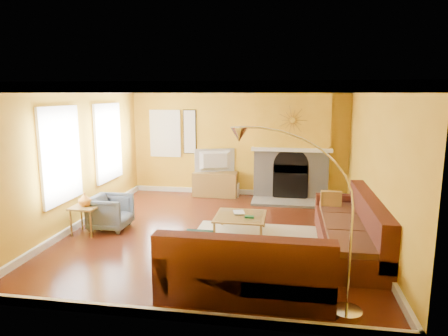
% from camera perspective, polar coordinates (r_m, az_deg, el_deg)
% --- Properties ---
extents(floor, '(5.50, 6.00, 0.02)m').
position_cam_1_polar(floor, '(7.60, -1.01, -9.28)').
color(floor, '#622814').
rests_on(floor, ground).
extents(ceiling, '(5.50, 6.00, 0.02)m').
position_cam_1_polar(ceiling, '(7.15, -1.08, 11.69)').
color(ceiling, white).
rests_on(ceiling, ground).
extents(wall_back, '(5.50, 0.02, 2.70)m').
position_cam_1_polar(wall_back, '(10.20, 2.00, 3.70)').
color(wall_back, gold).
rests_on(wall_back, ground).
extents(wall_front, '(5.50, 0.02, 2.70)m').
position_cam_1_polar(wall_front, '(4.40, -8.14, -5.68)').
color(wall_front, gold).
rests_on(wall_front, ground).
extents(wall_left, '(0.02, 6.00, 2.70)m').
position_cam_1_polar(wall_left, '(8.20, -20.38, 1.35)').
color(wall_left, gold).
rests_on(wall_left, ground).
extents(wall_right, '(0.02, 6.00, 2.70)m').
position_cam_1_polar(wall_right, '(7.29, 20.83, 0.23)').
color(wall_right, gold).
rests_on(wall_right, ground).
extents(baseboard, '(5.50, 6.00, 0.12)m').
position_cam_1_polar(baseboard, '(7.58, -1.01, -8.78)').
color(baseboard, white).
rests_on(baseboard, floor).
extents(crown_molding, '(5.50, 6.00, 0.12)m').
position_cam_1_polar(crown_molding, '(7.15, -1.08, 11.13)').
color(crown_molding, white).
rests_on(crown_molding, ceiling).
extents(window_left_near, '(0.06, 1.22, 1.72)m').
position_cam_1_polar(window_left_near, '(9.31, -16.29, 3.55)').
color(window_left_near, white).
rests_on(window_left_near, wall_left).
extents(window_left_far, '(0.06, 1.22, 1.72)m').
position_cam_1_polar(window_left_far, '(7.65, -22.39, 1.73)').
color(window_left_far, white).
rests_on(window_left_far, wall_left).
extents(window_back, '(0.82, 0.06, 1.22)m').
position_cam_1_polar(window_back, '(10.54, -8.37, 4.91)').
color(window_back, white).
rests_on(window_back, wall_back).
extents(wall_art, '(0.34, 0.04, 1.14)m').
position_cam_1_polar(wall_art, '(10.36, -4.92, 5.17)').
color(wall_art, white).
rests_on(wall_art, wall_back).
extents(fireplace, '(1.80, 0.40, 2.70)m').
position_cam_1_polar(fireplace, '(9.91, 9.62, 3.35)').
color(fireplace, '#9F9B96').
rests_on(fireplace, floor).
extents(mantel, '(1.92, 0.22, 0.08)m').
position_cam_1_polar(mantel, '(9.68, 9.61, 2.59)').
color(mantel, white).
rests_on(mantel, fireplace).
extents(hearth, '(1.80, 0.70, 0.06)m').
position_cam_1_polar(hearth, '(9.62, 9.39, -4.87)').
color(hearth, '#9F9B96').
rests_on(hearth, floor).
extents(sunburst, '(0.70, 0.04, 0.70)m').
position_cam_1_polar(sunburst, '(9.62, 9.74, 6.73)').
color(sunburst, olive).
rests_on(sunburst, fireplace).
extents(rug, '(2.40, 1.80, 0.02)m').
position_cam_1_polar(rug, '(7.24, 4.91, -10.20)').
color(rug, beige).
rests_on(rug, floor).
extents(sectional_sofa, '(3.07, 3.67, 0.90)m').
position_cam_1_polar(sectional_sofa, '(6.52, 8.28, -8.53)').
color(sectional_sofa, '#55251B').
rests_on(sectional_sofa, floor).
extents(coffee_table, '(0.92, 0.92, 0.36)m').
position_cam_1_polar(coffee_table, '(7.48, 2.33, -8.06)').
color(coffee_table, white).
rests_on(coffee_table, floor).
extents(media_console, '(1.11, 0.50, 0.61)m').
position_cam_1_polar(media_console, '(10.17, -1.23, -2.29)').
color(media_console, olive).
rests_on(media_console, floor).
extents(tv, '(1.01, 0.48, 0.59)m').
position_cam_1_polar(tv, '(10.05, -1.25, 1.04)').
color(tv, black).
rests_on(tv, media_console).
extents(subwoofer, '(0.31, 0.31, 0.31)m').
position_cam_1_polar(subwoofer, '(10.19, 1.26, -3.13)').
color(subwoofer, white).
rests_on(subwoofer, floor).
extents(armchair, '(0.72, 0.70, 0.66)m').
position_cam_1_polar(armchair, '(8.02, -15.89, -6.09)').
color(armchair, slate).
rests_on(armchair, floor).
extents(side_table, '(0.48, 0.48, 0.53)m').
position_cam_1_polar(side_table, '(7.89, -19.10, -7.01)').
color(side_table, olive).
rests_on(side_table, floor).
extents(vase, '(0.24, 0.24, 0.25)m').
position_cam_1_polar(vase, '(7.79, -19.28, -4.26)').
color(vase, orange).
rests_on(vase, side_table).
extents(book, '(0.26, 0.31, 0.03)m').
position_cam_1_polar(book, '(7.53, 1.38, -6.38)').
color(book, white).
rests_on(book, coffee_table).
extents(arc_lamp, '(1.39, 0.36, 2.19)m').
position_cam_1_polar(arc_lamp, '(4.74, 10.58, -7.77)').
color(arc_lamp, silver).
rests_on(arc_lamp, floor).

